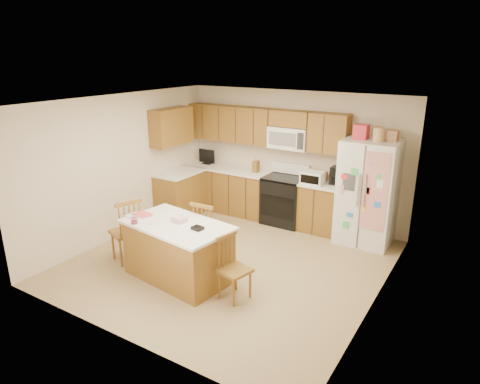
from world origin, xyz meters
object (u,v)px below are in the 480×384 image
Objects in this scene: refrigerator at (368,191)px; windsor_chair_right at (234,269)px; island at (178,250)px; stove at (285,199)px; windsor_chair_left at (127,232)px; windsor_chair_back at (208,234)px.

refrigerator is 2.92m from windsor_chair_right.
stove is at bearing 82.28° from island.
stove is 0.55× the size of refrigerator.
island is at bearing -97.72° from stove.
stove is 2.76m from island.
windsor_chair_left is (-1.39, -2.74, 0.02)m from stove.
island is 1.67× the size of windsor_chair_back.
refrigerator reaches higher than windsor_chair_left.
island is at bearing -96.22° from windsor_chair_back.
stove reaches higher than island.
refrigerator is 2.03× the size of windsor_chair_back.
refrigerator reaches higher than island.
windsor_chair_left is at bearing -179.98° from island.
windsor_chair_right is (-0.97, -2.71, -0.50)m from refrigerator.
stove is 1.13× the size of windsor_chair_back.
windsor_chair_right is at bearing -36.62° from windsor_chair_back.
windsor_chair_back is (0.07, 0.64, 0.04)m from island.
windsor_chair_left is at bearing -116.89° from stove.
stove is at bearing 102.27° from windsor_chair_right.
windsor_chair_back is (-1.87, -2.04, -0.45)m from refrigerator.
windsor_chair_left reaches higher than island.
windsor_chair_left reaches higher than windsor_chair_right.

